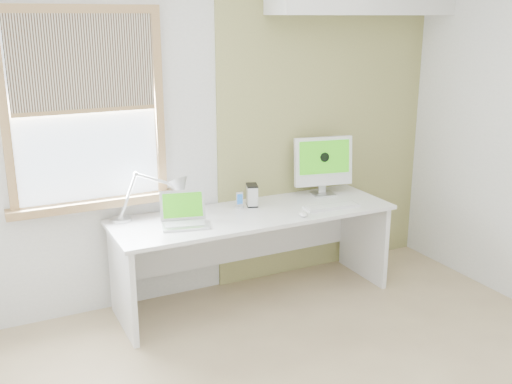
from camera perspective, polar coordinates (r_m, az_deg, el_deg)
room at (r=3.24m, az=8.28°, el=0.40°), size 4.04×3.54×2.64m
accent_wall at (r=5.19m, az=6.57°, el=6.49°), size 2.00×0.02×2.60m
window at (r=4.38m, az=-15.90°, el=7.41°), size 1.20×0.14×1.42m
desk at (r=4.73m, az=-0.52°, el=-3.98°), size 2.20×0.70×0.73m
desk_lamp at (r=4.51m, az=-8.30°, el=-0.03°), size 0.63×0.29×0.36m
laptop at (r=4.38m, az=-6.87°, el=-2.31°), size 0.38×0.33×0.23m
phone_dock at (r=4.71m, az=-1.57°, el=-1.11°), size 0.07×0.07×0.13m
external_drive at (r=4.76m, az=-0.39°, el=-0.30°), size 0.12×0.15×0.17m
imac at (r=5.05m, az=6.41°, el=2.81°), size 0.51×0.21×0.49m
keyboard at (r=4.76m, az=7.21°, el=-1.37°), size 0.46×0.16×0.02m
mouse at (r=4.54m, az=4.54°, el=-2.12°), size 0.10×0.12×0.03m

